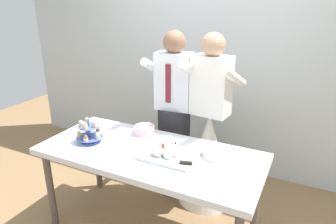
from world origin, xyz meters
The scene contains 8 objects.
rear_wall centered at (0.00, 1.39, 1.45)m, with size 5.20×0.10×2.90m, color silver.
dessert_table centered at (0.00, 0.00, 0.70)m, with size 1.80×0.80×0.78m.
cupcake_stand centered at (-0.54, -0.07, 0.86)m, with size 0.23×0.23×0.21m.
main_cake_tray centered at (0.18, -0.02, 0.81)m, with size 0.43×0.31×0.13m.
plate_stack centered at (0.50, 0.15, 0.80)m, with size 0.20×0.20×0.05m.
round_cake centered at (-0.20, 0.26, 0.81)m, with size 0.24×0.24×0.08m.
person_groom centered at (-0.09, 0.64, 0.75)m, with size 0.51×0.53×1.66m.
person_bride centered at (0.28, 0.64, 0.58)m, with size 0.56×0.56×1.66m.
Camera 1 is at (1.10, -1.88, 1.92)m, focal length 32.58 mm.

